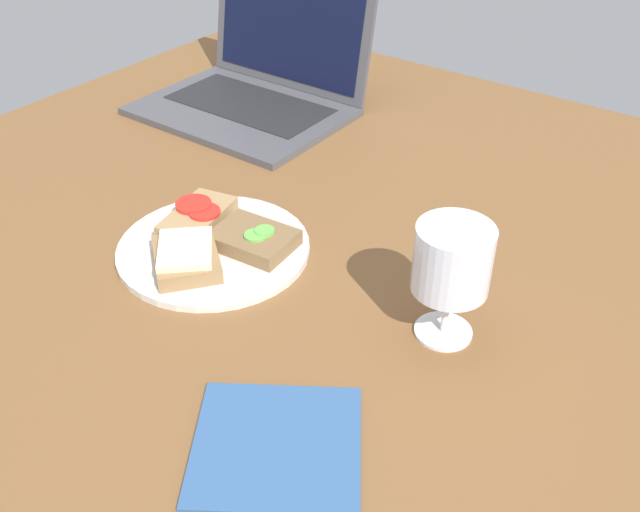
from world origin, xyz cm
name	(u,v)px	position (x,y,z in cm)	size (l,w,h in cm)	color
wooden_table	(298,265)	(0.00, 0.00, 1.50)	(140.00, 140.00, 3.00)	brown
plate	(214,248)	(-9.53, -5.72, 3.50)	(25.28, 25.28, 1.01)	silver
sandwich_with_cheese	(186,257)	(-9.05, -11.00, 5.44)	(12.51, 12.18, 3.06)	#937047
sandwich_with_cucumber	(254,239)	(-5.15, -2.65, 5.08)	(10.97, 8.51, 2.56)	brown
sandwich_with_tomato	(198,217)	(-14.39, -3.42, 5.31)	(8.55, 12.33, 2.83)	#A88456
wine_glass	(452,263)	(22.48, -2.10, 12.81)	(8.45, 8.45, 14.14)	white
laptop	(259,82)	(-35.01, 33.98, 7.56)	(35.99, 30.19, 22.07)	#4C4C51
napkin	(277,445)	(17.40, -25.83, 3.20)	(15.98, 15.17, 0.40)	#33598C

